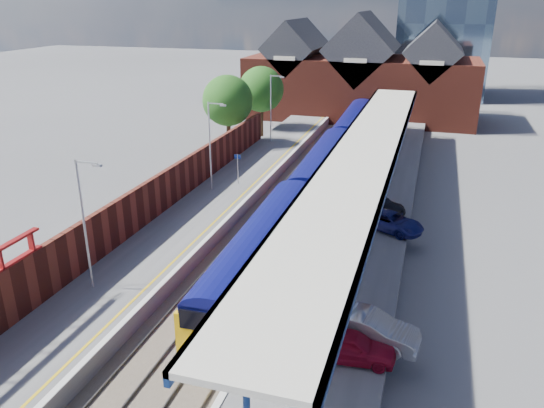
{
  "coord_description": "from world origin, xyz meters",
  "views": [
    {
      "loc": [
        9.73,
        -14.68,
        15.19
      ],
      "look_at": [
        0.23,
        16.41,
        2.6
      ],
      "focal_mm": 35.0,
      "sensor_mm": 36.0,
      "label": 1
    }
  ],
  "objects_px": {
    "platform_sign": "(238,164)",
    "parked_car_red": "(350,346)",
    "lamp_post_b": "(86,217)",
    "lamp_post_c": "(211,141)",
    "train": "(341,143)",
    "parked_car_silver": "(368,328)",
    "parked_car_blue": "(391,221)",
    "parked_car_dark": "(378,203)",
    "lamp_post_d": "(272,104)"
  },
  "relations": [
    {
      "from": "lamp_post_b",
      "to": "lamp_post_c",
      "type": "distance_m",
      "value": 16.0
    },
    {
      "from": "platform_sign",
      "to": "parked_car_blue",
      "type": "relative_size",
      "value": 0.57
    },
    {
      "from": "lamp_post_b",
      "to": "parked_car_blue",
      "type": "height_order",
      "value": "lamp_post_b"
    },
    {
      "from": "parked_car_silver",
      "to": "parked_car_blue",
      "type": "height_order",
      "value": "parked_car_silver"
    },
    {
      "from": "parked_car_red",
      "to": "parked_car_blue",
      "type": "xyz_separation_m",
      "value": [
        0.43,
        14.13,
        -0.05
      ]
    },
    {
      "from": "lamp_post_d",
      "to": "parked_car_silver",
      "type": "bearing_deg",
      "value": -66.24
    },
    {
      "from": "lamp_post_d",
      "to": "platform_sign",
      "type": "xyz_separation_m",
      "value": [
        1.36,
        -14.0,
        -2.3
      ]
    },
    {
      "from": "platform_sign",
      "to": "lamp_post_c",
      "type": "bearing_deg",
      "value": -124.26
    },
    {
      "from": "parked_car_red",
      "to": "parked_car_dark",
      "type": "xyz_separation_m",
      "value": [
        -0.78,
        17.28,
        -0.06
      ]
    },
    {
      "from": "train",
      "to": "lamp_post_d",
      "type": "xyz_separation_m",
      "value": [
        -7.86,
        2.6,
        2.87
      ]
    },
    {
      "from": "train",
      "to": "parked_car_red",
      "type": "relative_size",
      "value": 17.12
    },
    {
      "from": "platform_sign",
      "to": "parked_car_dark",
      "type": "relative_size",
      "value": 0.61
    },
    {
      "from": "lamp_post_c",
      "to": "parked_car_dark",
      "type": "distance_m",
      "value": 13.47
    },
    {
      "from": "platform_sign",
      "to": "parked_car_silver",
      "type": "xyz_separation_m",
      "value": [
        13.02,
        -18.67,
        -0.95
      ]
    },
    {
      "from": "platform_sign",
      "to": "lamp_post_b",
      "type": "bearing_deg",
      "value": -94.33
    },
    {
      "from": "train",
      "to": "parked_car_blue",
      "type": "bearing_deg",
      "value": -69.8
    },
    {
      "from": "train",
      "to": "parked_car_silver",
      "type": "xyz_separation_m",
      "value": [
        6.52,
        -30.06,
        -0.38
      ]
    },
    {
      "from": "lamp_post_b",
      "to": "parked_car_silver",
      "type": "height_order",
      "value": "lamp_post_b"
    },
    {
      "from": "lamp_post_c",
      "to": "parked_car_dark",
      "type": "xyz_separation_m",
      "value": [
        13.01,
        -0.74,
        -3.4
      ]
    },
    {
      "from": "lamp_post_d",
      "to": "parked_car_dark",
      "type": "relative_size",
      "value": 1.71
    },
    {
      "from": "train",
      "to": "lamp_post_b",
      "type": "distance_m",
      "value": 30.56
    },
    {
      "from": "train",
      "to": "parked_car_blue",
      "type": "xyz_separation_m",
      "value": [
        6.36,
        -17.29,
        -0.51
      ]
    },
    {
      "from": "parked_car_red",
      "to": "parked_car_blue",
      "type": "height_order",
      "value": "parked_car_red"
    },
    {
      "from": "lamp_post_c",
      "to": "platform_sign",
      "type": "relative_size",
      "value": 2.8
    },
    {
      "from": "parked_car_dark",
      "to": "parked_car_blue",
      "type": "xyz_separation_m",
      "value": [
        1.2,
        -3.15,
        0.02
      ]
    },
    {
      "from": "train",
      "to": "parked_car_silver",
      "type": "height_order",
      "value": "train"
    },
    {
      "from": "parked_car_red",
      "to": "parked_car_dark",
      "type": "relative_size",
      "value": 0.94
    },
    {
      "from": "parked_car_blue",
      "to": "lamp_post_c",
      "type": "bearing_deg",
      "value": 101.43
    },
    {
      "from": "lamp_post_c",
      "to": "parked_car_dark",
      "type": "bearing_deg",
      "value": -3.27
    },
    {
      "from": "parked_car_silver",
      "to": "parked_car_dark",
      "type": "height_order",
      "value": "parked_car_silver"
    },
    {
      "from": "train",
      "to": "parked_car_dark",
      "type": "bearing_deg",
      "value": -69.96
    },
    {
      "from": "platform_sign",
      "to": "parked_car_red",
      "type": "distance_m",
      "value": 23.59
    },
    {
      "from": "platform_sign",
      "to": "parked_car_blue",
      "type": "distance_m",
      "value": 14.18
    },
    {
      "from": "train",
      "to": "platform_sign",
      "type": "height_order",
      "value": "platform_sign"
    },
    {
      "from": "parked_car_red",
      "to": "lamp_post_c",
      "type": "bearing_deg",
      "value": 32.98
    },
    {
      "from": "parked_car_dark",
      "to": "parked_car_silver",
      "type": "bearing_deg",
      "value": -153.69
    },
    {
      "from": "parked_car_red",
      "to": "parked_car_silver",
      "type": "xyz_separation_m",
      "value": [
        0.59,
        1.35,
        0.08
      ]
    },
    {
      "from": "train",
      "to": "lamp_post_c",
      "type": "xyz_separation_m",
      "value": [
        -7.86,
        -13.4,
        2.87
      ]
    },
    {
      "from": "lamp_post_c",
      "to": "train",
      "type": "bearing_deg",
      "value": 59.62
    },
    {
      "from": "train",
      "to": "parked_car_dark",
      "type": "relative_size",
      "value": 16.14
    },
    {
      "from": "parked_car_blue",
      "to": "platform_sign",
      "type": "bearing_deg",
      "value": 92.11
    },
    {
      "from": "parked_car_red",
      "to": "lamp_post_b",
      "type": "bearing_deg",
      "value": 77.22
    },
    {
      "from": "parked_car_dark",
      "to": "parked_car_blue",
      "type": "height_order",
      "value": "parked_car_blue"
    },
    {
      "from": "train",
      "to": "parked_car_dark",
      "type": "xyz_separation_m",
      "value": [
        5.16,
        -14.14,
        -0.53
      ]
    },
    {
      "from": "train",
      "to": "lamp_post_d",
      "type": "distance_m",
      "value": 8.76
    },
    {
      "from": "lamp_post_b",
      "to": "platform_sign",
      "type": "relative_size",
      "value": 2.8
    },
    {
      "from": "lamp_post_b",
      "to": "lamp_post_c",
      "type": "relative_size",
      "value": 1.0
    },
    {
      "from": "parked_car_red",
      "to": "parked_car_silver",
      "type": "distance_m",
      "value": 1.48
    },
    {
      "from": "platform_sign",
      "to": "parked_car_red",
      "type": "xyz_separation_m",
      "value": [
        12.43,
        -20.02,
        -1.03
      ]
    },
    {
      "from": "parked_car_silver",
      "to": "lamp_post_b",
      "type": "bearing_deg",
      "value": 94.8
    }
  ]
}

